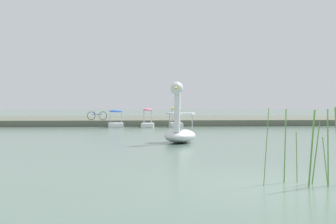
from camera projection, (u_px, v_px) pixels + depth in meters
ground_plane at (267, 185)px, 9.75m from camera, size 666.52×666.52×0.00m
shore_bank_far at (153, 120)px, 49.12m from camera, size 128.94×20.66×0.50m
swan_boat at (180, 130)px, 21.26m from camera, size 1.96×2.72×2.66m
pedal_boat_yellow at (176, 121)px, 37.42m from camera, size 0.95×1.77×1.57m
pedal_boat_pink at (148, 122)px, 36.99m from camera, size 1.10×1.92×1.48m
pedal_boat_blue at (116, 122)px, 36.96m from camera, size 1.19×2.00×1.37m
bicycle_parked at (97, 116)px, 40.12m from camera, size 1.67×0.40×0.71m
reed_clump_foreground at (336, 150)px, 9.85m from camera, size 2.84×0.94×1.59m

